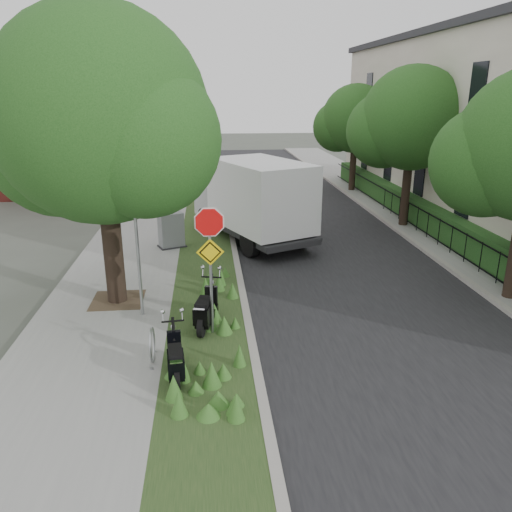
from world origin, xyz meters
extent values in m
plane|color=#4C5147|center=(0.00, 0.00, 0.00)|extent=(120.00, 120.00, 0.00)
cube|color=gray|center=(-4.25, 10.00, 0.06)|extent=(3.50, 60.00, 0.12)
cube|color=#223F1B|center=(-1.50, 10.00, 0.06)|extent=(2.00, 60.00, 0.12)
cube|color=#9E9991|center=(-0.50, 10.00, 0.07)|extent=(0.20, 60.00, 0.13)
cube|color=black|center=(3.00, 10.00, 0.01)|extent=(7.00, 60.00, 0.01)
cube|color=#9E9991|center=(6.50, 10.00, 0.07)|extent=(0.20, 60.00, 0.13)
cube|color=gray|center=(8.20, 10.00, 0.06)|extent=(3.20, 60.00, 0.12)
cylinder|color=black|center=(-4.00, 2.80, 2.36)|extent=(0.52, 0.52, 4.48)
sphere|color=#1D4918|center=(-4.00, 2.80, 5.08)|extent=(5.40, 5.40, 5.40)
sphere|color=#1D4918|center=(-5.21, 3.61, 4.41)|extent=(4.05, 4.05, 4.05)
sphere|color=#1D4918|center=(-2.92, 2.12, 4.54)|extent=(3.78, 3.78, 3.78)
cube|color=#473828|center=(-4.00, 2.80, 0.12)|extent=(1.40, 1.40, 0.01)
cylinder|color=#A5A8AD|center=(-3.20, 1.80, 2.12)|extent=(0.08, 0.08, 4.00)
torus|color=#A5A8AD|center=(-2.70, -0.60, 0.50)|extent=(0.05, 0.77, 0.77)
cube|color=#A5A8AD|center=(-2.70, -0.96, 0.14)|extent=(0.06, 0.06, 0.04)
cube|color=#A5A8AD|center=(-2.70, -0.24, 0.14)|extent=(0.06, 0.06, 0.04)
cylinder|color=#A5A8AD|center=(-1.40, 0.60, 1.62)|extent=(0.07, 0.07, 3.00)
cylinder|color=red|center=(-1.40, 0.57, 2.87)|extent=(0.86, 0.03, 0.86)
cylinder|color=white|center=(-1.40, 0.58, 2.87)|extent=(0.94, 0.02, 0.94)
cube|color=yellow|center=(-1.40, 0.57, 2.17)|extent=(0.64, 0.03, 0.64)
cube|color=black|center=(7.20, 10.00, 1.07)|extent=(0.04, 24.00, 0.04)
cube|color=black|center=(7.20, 10.00, 0.27)|extent=(0.04, 24.00, 0.04)
cylinder|color=black|center=(7.20, 10.00, 0.62)|extent=(0.03, 0.03, 1.00)
cube|color=#174218|center=(7.90, 10.00, 0.67)|extent=(1.00, 24.00, 1.10)
cube|color=#2D2D33|center=(7.95, 10.00, 4.30)|extent=(0.25, 26.00, 0.60)
cube|color=maroon|center=(-9.50, 22.00, 4.00)|extent=(9.00, 10.00, 8.00)
cube|color=#9E9991|center=(-9.50, 22.00, 8.10)|extent=(9.40, 10.40, 0.40)
sphere|color=#1D4918|center=(6.10, 2.60, 3.84)|extent=(3.00, 3.00, 3.00)
cylinder|color=black|center=(7.00, 10.00, 2.14)|extent=(0.36, 0.36, 4.03)
sphere|color=#1D4918|center=(7.00, 10.00, 4.58)|extent=(4.20, 4.20, 4.20)
sphere|color=#1D4918|center=(6.05, 10.63, 4.06)|extent=(3.15, 3.15, 3.15)
sphere|color=#1D4918|center=(7.84, 9.47, 4.16)|extent=(2.94, 2.94, 2.94)
cylinder|color=black|center=(7.00, 18.00, 1.94)|extent=(0.36, 0.36, 3.64)
sphere|color=#1D4918|center=(7.00, 18.00, 4.15)|extent=(3.80, 3.80, 3.80)
sphere|color=#1D4918|center=(6.14, 18.57, 3.67)|extent=(2.85, 2.85, 2.85)
sphere|color=#1D4918|center=(7.76, 17.52, 3.77)|extent=(2.66, 2.66, 2.66)
cylinder|color=black|center=(-1.37, 1.60, 0.38)|extent=(0.24, 0.53, 0.51)
cylinder|color=black|center=(-1.66, 0.40, 0.38)|extent=(0.24, 0.53, 0.51)
cube|color=black|center=(-1.53, 0.95, 0.40)|extent=(0.59, 1.19, 0.18)
cube|color=black|center=(-1.61, 0.62, 0.63)|extent=(0.50, 0.71, 0.40)
cube|color=black|center=(-1.60, 0.66, 0.89)|extent=(0.43, 0.65, 0.12)
cylinder|color=black|center=(-2.23, -0.67, 0.35)|extent=(0.15, 0.48, 0.47)
cylinder|color=black|center=(-2.12, -1.78, 0.35)|extent=(0.15, 0.48, 0.47)
cube|color=black|center=(-2.17, -1.27, 0.37)|extent=(0.41, 1.06, 0.16)
cube|color=black|center=(-2.14, -1.58, 0.59)|extent=(0.38, 0.62, 0.36)
cube|color=black|center=(-2.14, -1.54, 0.82)|extent=(0.32, 0.56, 0.11)
cube|color=#262628|center=(0.31, 8.55, 0.57)|extent=(4.48, 6.34, 0.20)
cube|color=#B7BABC|center=(-0.63, 10.65, 1.52)|extent=(2.74, 2.37, 1.79)
cube|color=white|center=(0.57, 7.99, 1.97)|extent=(3.99, 4.90, 2.47)
cube|color=#262628|center=(-2.80, 7.71, 0.14)|extent=(1.14, 0.97, 0.04)
cube|color=slate|center=(-2.80, 7.71, 0.76)|extent=(1.00, 0.83, 1.29)
camera|label=1|loc=(-1.42, -10.29, 5.68)|focal=35.00mm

